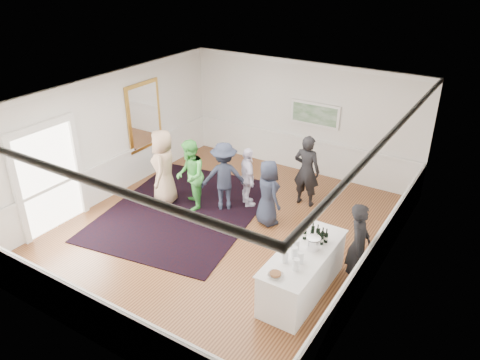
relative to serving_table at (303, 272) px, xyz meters
The scene contains 23 objects.
floor 2.68m from the serving_table, 158.11° to the left, with size 8.00×8.00×0.00m, color brown.
ceiling 3.80m from the serving_table, 158.11° to the left, with size 7.00×8.00×0.02m, color white.
wall_left 6.14m from the serving_table, behind, with size 0.02×8.00×3.20m, color white.
wall_right 1.84m from the serving_table, 43.16° to the left, with size 0.02×8.00×3.20m, color white.
wall_back 5.67m from the serving_table, 116.17° to the left, with size 7.00×0.02×3.20m, color white.
wall_front 4.05m from the serving_table, 129.09° to the right, with size 7.00×0.02×3.20m, color white.
wainscoting 2.64m from the serving_table, 158.11° to the left, with size 7.00×8.00×1.00m, color white, non-canonical shape.
mirror 6.47m from the serving_table, 158.84° to the left, with size 0.05×1.25×1.85m.
doorway 6.04m from the serving_table, behind, with size 0.10×1.78×2.56m.
landscape_painting 5.50m from the serving_table, 112.58° to the left, with size 1.44×0.06×0.66m.
area_rug 4.04m from the serving_table, 162.30° to the left, with size 3.49×4.58×0.02m, color black.
serving_table is the anchor object (origin of this frame).
bartender 1.17m from the serving_table, 47.07° to the left, with size 0.63×0.42×1.74m, color black.
guest_tan 4.73m from the serving_table, 163.29° to the left, with size 0.95×0.62×1.95m, color tan.
guest_green 4.04m from the serving_table, 158.85° to the left, with size 0.88×0.68×1.80m, color #4CBC4B.
guest_lilac 3.50m from the serving_table, 138.58° to the left, with size 0.91×0.38×1.55m, color white.
guest_dark_a 3.59m from the serving_table, 148.18° to the left, with size 1.13×0.65×1.76m, color #212738.
guest_dark_b 3.49m from the serving_table, 114.14° to the left, with size 0.68×0.44×1.86m, color black.
guest_navy 2.58m from the serving_table, 134.04° to the left, with size 0.78×0.51×1.60m, color #212738.
wine_bottles 0.77m from the serving_table, 85.74° to the left, with size 0.47×0.27×0.31m.
juice_pitchers 0.67m from the serving_table, 96.73° to the right, with size 0.39×0.65×0.24m.
ice_bucket 0.60m from the serving_table, 60.08° to the left, with size 0.26×0.26×0.24m, color silver.
nut_bowl 1.04m from the serving_table, 96.73° to the right, with size 0.27×0.27×0.08m.
Camera 1 is at (5.21, -7.59, 5.92)m, focal length 35.00 mm.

